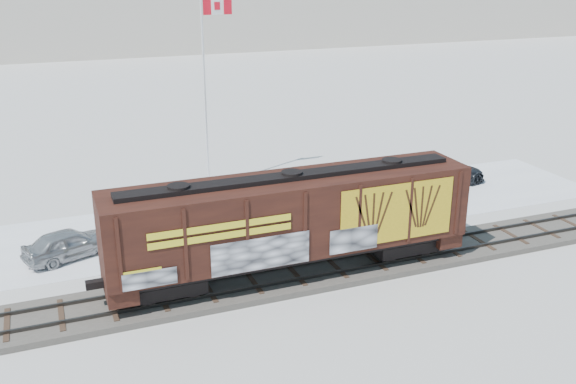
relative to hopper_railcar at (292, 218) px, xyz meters
name	(u,v)px	position (x,y,z in m)	size (l,w,h in m)	color
ground	(335,271)	(2.15, 0.01, -2.96)	(500.00, 500.00, 0.00)	white
rail_track	(335,268)	(2.15, 0.01, -2.81)	(50.00, 3.40, 0.43)	#59544C
parking_strip	(278,215)	(2.15, 7.51, -2.95)	(40.00, 8.00, 0.03)	white
hopper_railcar	(292,218)	(0.00, 0.00, 0.00)	(16.22, 3.06, 4.57)	black
flagpole	(208,120)	(-0.13, 13.62, 1.42)	(2.30, 0.90, 11.80)	silver
car_silver	(69,243)	(-9.14, 5.99, -2.20)	(1.73, 4.31, 1.47)	#9DA0A4
car_white	(246,206)	(0.29, 7.55, -2.16)	(1.63, 4.68, 1.54)	white
car_dark	(446,174)	(13.94, 8.37, -2.14)	(2.22, 5.47, 1.59)	black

